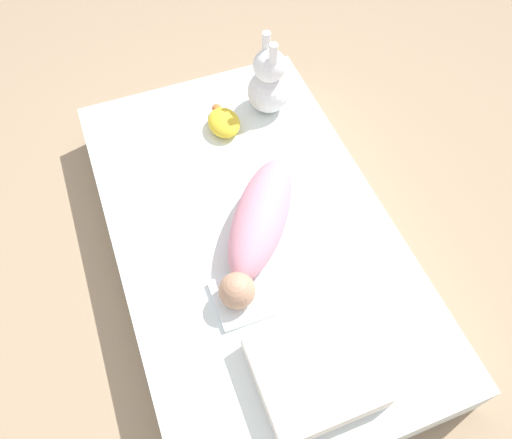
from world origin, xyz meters
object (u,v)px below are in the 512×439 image
(pillow, at_px, (314,371))
(turtle_plush, at_px, (224,122))
(bunny_plush, at_px, (269,83))
(swaddled_baby, at_px, (259,223))

(pillow, height_order, turtle_plush, pillow)
(bunny_plush, bearing_deg, pillow, 165.12)
(swaddled_baby, distance_m, bunny_plush, 0.62)
(pillow, xyz_separation_m, bunny_plush, (1.07, -0.28, 0.08))
(swaddled_baby, bearing_deg, pillow, 33.80)
(turtle_plush, bearing_deg, swaddled_baby, 174.31)
(bunny_plush, relative_size, turtle_plush, 1.77)
(bunny_plush, xyz_separation_m, turtle_plush, (-0.05, 0.21, -0.09))
(pillow, relative_size, turtle_plush, 1.77)
(swaddled_baby, relative_size, turtle_plush, 2.83)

